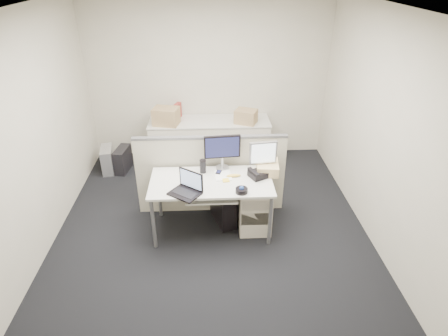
{
  "coord_description": "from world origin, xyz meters",
  "views": [
    {
      "loc": [
        -0.02,
        -3.92,
        3.11
      ],
      "look_at": [
        0.16,
        0.15,
        0.83
      ],
      "focal_mm": 30.0,
      "sensor_mm": 36.0,
      "label": 1
    }
  ],
  "objects_px": {
    "desk": "(211,186)",
    "monitor_main": "(222,152)",
    "desk_phone": "(259,174)",
    "laptop": "(184,185)"
  },
  "relations": [
    {
      "from": "laptop",
      "to": "desk_phone",
      "type": "relative_size",
      "value": 1.45
    },
    {
      "from": "monitor_main",
      "to": "laptop",
      "type": "xyz_separation_m",
      "value": [
        -0.46,
        -0.6,
        -0.1
      ]
    },
    {
      "from": "desk",
      "to": "monitor_main",
      "type": "bearing_deg",
      "value": 64.89
    },
    {
      "from": "desk_phone",
      "to": "monitor_main",
      "type": "bearing_deg",
      "value": 125.7
    },
    {
      "from": "desk",
      "to": "desk_phone",
      "type": "bearing_deg",
      "value": 7.59
    },
    {
      "from": "desk",
      "to": "monitor_main",
      "type": "xyz_separation_m",
      "value": [
        0.15,
        0.32,
        0.3
      ]
    },
    {
      "from": "laptop",
      "to": "desk_phone",
      "type": "bearing_deg",
      "value": 58.34
    },
    {
      "from": "monitor_main",
      "to": "desk_phone",
      "type": "xyz_separation_m",
      "value": [
        0.45,
        -0.24,
        -0.19
      ]
    },
    {
      "from": "desk",
      "to": "desk_phone",
      "type": "xyz_separation_m",
      "value": [
        0.6,
        0.08,
        0.1
      ]
    },
    {
      "from": "laptop",
      "to": "desk",
      "type": "bearing_deg",
      "value": 78.83
    }
  ]
}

